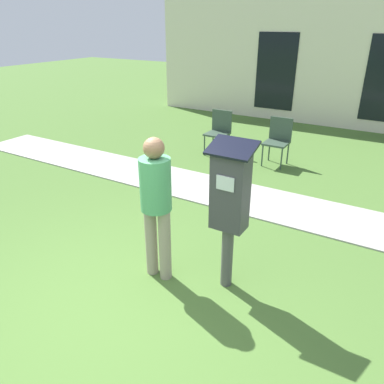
{
  "coord_description": "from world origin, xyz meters",
  "views": [
    {
      "loc": [
        2.07,
        -2.02,
        2.59
      ],
      "look_at": [
        0.37,
        0.84,
        1.05
      ],
      "focal_mm": 35.0,
      "sensor_mm": 36.0,
      "label": 1
    }
  ],
  "objects_px": {
    "outdoor_chair_left": "(219,129)",
    "outdoor_chair_middle": "(278,138)",
    "parking_meter": "(230,199)",
    "person_standing": "(156,199)"
  },
  "relations": [
    {
      "from": "person_standing",
      "to": "outdoor_chair_left",
      "type": "height_order",
      "value": "person_standing"
    },
    {
      "from": "person_standing",
      "to": "parking_meter",
      "type": "bearing_deg",
      "value": 46.75
    },
    {
      "from": "parking_meter",
      "to": "outdoor_chair_middle",
      "type": "bearing_deg",
      "value": 101.63
    },
    {
      "from": "outdoor_chair_left",
      "to": "parking_meter",
      "type": "bearing_deg",
      "value": -82.11
    },
    {
      "from": "outdoor_chair_left",
      "to": "outdoor_chair_middle",
      "type": "distance_m",
      "value": 1.27
    },
    {
      "from": "person_standing",
      "to": "outdoor_chair_middle",
      "type": "xyz_separation_m",
      "value": [
        -0.08,
        4.08,
        -0.4
      ]
    },
    {
      "from": "outdoor_chair_left",
      "to": "outdoor_chair_middle",
      "type": "relative_size",
      "value": 1.0
    },
    {
      "from": "person_standing",
      "to": "outdoor_chair_left",
      "type": "xyz_separation_m",
      "value": [
        -1.35,
        4.07,
        -0.4
      ]
    },
    {
      "from": "parking_meter",
      "to": "person_standing",
      "type": "height_order",
      "value": "parking_meter"
    },
    {
      "from": "parking_meter",
      "to": "outdoor_chair_left",
      "type": "relative_size",
      "value": 1.77
    }
  ]
}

